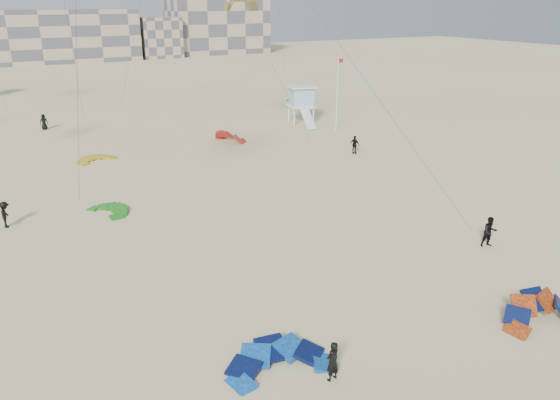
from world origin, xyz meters
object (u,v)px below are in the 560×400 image
kite_ground_blue (279,367)px  kitesurfer_main (333,361)px  lifeguard_tower_near (301,105)px  kite_ground_orange (540,324)px

kite_ground_blue → kitesurfer_main: (1.48, -1.64, 0.86)m
kitesurfer_main → lifeguard_tower_near: size_ratio=0.27×
kite_ground_orange → lifeguard_tower_near: size_ratio=0.57×
lifeguard_tower_near → kitesurfer_main: bearing=-105.7°
kite_ground_orange → lifeguard_tower_near: 45.09m
kite_ground_blue → lifeguard_tower_near: (24.66, 40.31, 2.20)m
kite_ground_orange → kite_ground_blue: bearing=176.0°
kite_ground_blue → kite_ground_orange: bearing=-6.5°
kitesurfer_main → kite_ground_orange: bearing=160.2°
kite_ground_blue → kitesurfer_main: bearing=-40.8°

